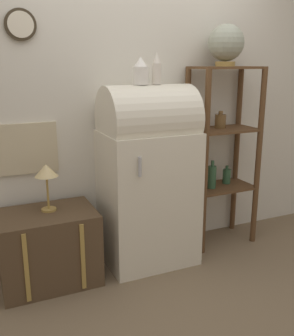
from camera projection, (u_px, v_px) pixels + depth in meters
The scene contains 9 objects.
ground_plane at pixel (162, 273), 3.12m from camera, with size 12.00×12.00×0.00m, color #7A664C.
wall_back at pixel (133, 96), 3.27m from camera, with size 7.00×0.09×2.70m.
refrigerator at pixel (148, 174), 3.17m from camera, with size 0.72×0.58×1.46m.
suitcase_trunk at pixel (48, 247), 2.95m from camera, with size 0.71×0.51×0.56m.
shelf_unit at pixel (222, 147), 3.49m from camera, with size 0.60×0.37×1.59m.
globe at pixel (226, 44), 3.27m from camera, with size 0.30×0.30×0.34m.
vase_left at pixel (141, 72), 2.93m from camera, with size 0.12×0.12×0.20m.
vase_center at pixel (157, 69), 2.97m from camera, with size 0.07×0.07×0.24m.
desk_lamp at pixel (46, 174), 2.84m from camera, with size 0.17×0.17×0.35m.
Camera 1 is at (-1.26, -2.50, 1.62)m, focal length 42.00 mm.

